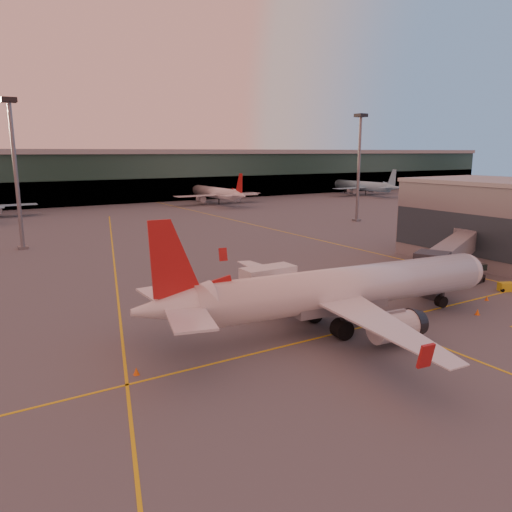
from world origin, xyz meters
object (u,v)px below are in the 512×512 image
main_airplane (336,291)px  catering_truck (269,285)px  gpu_cart (506,287)px  pushback_tug (475,278)px

main_airplane → catering_truck: size_ratio=6.41×
catering_truck → gpu_cart: (28.47, -9.74, -2.10)m
main_airplane → gpu_cart: main_airplane is taller
main_airplane → gpu_cart: (26.55, -1.02, -3.23)m
pushback_tug → main_airplane: bearing=177.5°
main_airplane → pushback_tug: 27.22m
main_airplane → pushback_tug: bearing=14.2°
gpu_cart → pushback_tug: size_ratio=0.66×
catering_truck → pushback_tug: catering_truck is taller
main_airplane → pushback_tug: (26.81, 3.52, -3.13)m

